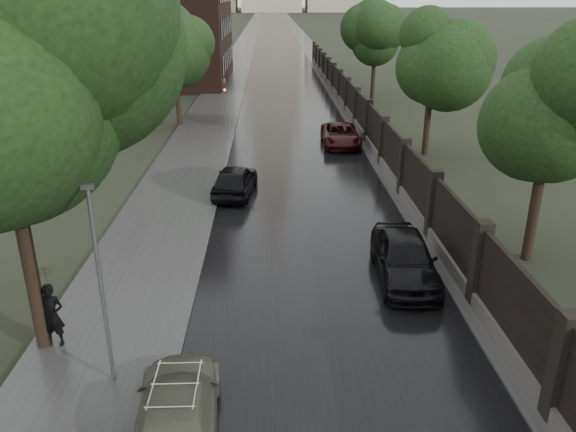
# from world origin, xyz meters

# --- Properties ---
(ground) EXTENTS (800.00, 800.00, 0.00)m
(ground) POSITION_xyz_m (0.00, 0.00, 0.00)
(ground) COLOR black
(ground) RESTS_ON ground
(road) EXTENTS (8.00, 420.00, 0.02)m
(road) POSITION_xyz_m (0.00, 190.00, 0.01)
(road) COLOR black
(road) RESTS_ON ground
(sidewalk_left) EXTENTS (4.00, 420.00, 0.16)m
(sidewalk_left) POSITION_xyz_m (-6.00, 190.00, 0.08)
(sidewalk_left) COLOR #2D2D2D
(sidewalk_left) RESTS_ON ground
(verge_right) EXTENTS (3.00, 420.00, 0.08)m
(verge_right) POSITION_xyz_m (5.50, 190.00, 0.04)
(verge_right) COLOR #2D2D2D
(verge_right) RESTS_ON ground
(fence_right) EXTENTS (0.45, 75.72, 2.70)m
(fence_right) POSITION_xyz_m (4.60, 32.01, 1.01)
(fence_right) COLOR #383533
(fence_right) RESTS_ON ground
(tree_left_near) EXTENTS (5.44, 5.44, 9.16)m
(tree_left_near) POSITION_xyz_m (-7.60, 3.00, 6.42)
(tree_left_near) COLOR black
(tree_left_near) RESTS_ON ground
(tree_left_far) EXTENTS (4.25, 4.25, 7.39)m
(tree_left_far) POSITION_xyz_m (-8.00, 30.00, 5.24)
(tree_left_far) COLOR black
(tree_left_far) RESTS_ON ground
(tree_right_a) EXTENTS (4.08, 4.08, 7.01)m
(tree_right_a) POSITION_xyz_m (7.50, 8.00, 4.95)
(tree_right_a) COLOR black
(tree_right_a) RESTS_ON ground
(tree_right_b) EXTENTS (4.08, 4.08, 7.01)m
(tree_right_b) POSITION_xyz_m (7.50, 22.00, 4.95)
(tree_right_b) COLOR black
(tree_right_b) RESTS_ON ground
(tree_right_c) EXTENTS (4.08, 4.08, 7.01)m
(tree_right_c) POSITION_xyz_m (7.50, 40.00, 4.95)
(tree_right_c) COLOR black
(tree_right_c) RESTS_ON ground
(lamp_post) EXTENTS (0.25, 0.12, 5.11)m
(lamp_post) POSITION_xyz_m (-5.40, 1.50, 2.67)
(lamp_post) COLOR #59595E
(lamp_post) RESTS_ON ground
(traffic_light) EXTENTS (0.16, 0.32, 4.00)m
(traffic_light) POSITION_xyz_m (-4.30, 24.99, 2.40)
(traffic_light) COLOR #59595E
(traffic_light) RESTS_ON ground
(volga_sedan) EXTENTS (2.11, 4.46, 1.26)m
(volga_sedan) POSITION_xyz_m (-3.59, -0.19, 0.63)
(volga_sedan) COLOR #4F5141
(volga_sedan) RESTS_ON ground
(hatchback_left) EXTENTS (2.22, 4.38, 1.43)m
(hatchback_left) POSITION_xyz_m (-3.24, 15.26, 0.71)
(hatchback_left) COLOR black
(hatchback_left) RESTS_ON ground
(car_right_near) EXTENTS (2.02, 4.67, 1.57)m
(car_right_near) POSITION_xyz_m (2.78, 6.66, 0.78)
(car_right_near) COLOR black
(car_right_near) RESTS_ON ground
(car_right_far) EXTENTS (2.30, 4.85, 1.34)m
(car_right_far) POSITION_xyz_m (2.80, 24.21, 0.67)
(car_right_far) COLOR black
(car_right_far) RESTS_ON ground
(pedestrian_umbrella) EXTENTS (1.04, 1.06, 2.74)m
(pedestrian_umbrella) POSITION_xyz_m (-7.29, 3.02, 1.98)
(pedestrian_umbrella) COLOR black
(pedestrian_umbrella) RESTS_ON sidewalk_left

